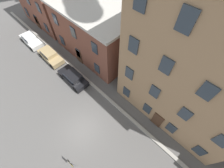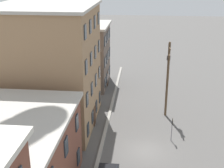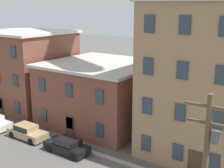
% 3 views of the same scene
% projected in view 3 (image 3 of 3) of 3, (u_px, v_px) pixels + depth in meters
% --- Properties ---
extents(kerb_strip, '(56.00, 0.36, 0.16)m').
position_uv_depth(kerb_strip, '(129.00, 164.00, 26.46)').
color(kerb_strip, '#9E998E').
rests_on(kerb_strip, ground_plane).
extents(apartment_corner, '(10.33, 9.92, 10.07)m').
position_uv_depth(apartment_corner, '(29.00, 69.00, 41.09)').
color(apartment_corner, brown).
rests_on(apartment_corner, ground_plane).
extents(apartment_midblock, '(12.00, 11.42, 7.01)m').
position_uv_depth(apartment_midblock, '(102.00, 93.00, 35.63)').
color(apartment_midblock, brown).
rests_on(apartment_midblock, ground_plane).
extents(apartment_far, '(12.16, 10.86, 13.80)m').
position_uv_depth(apartment_far, '(221.00, 79.00, 27.23)').
color(apartment_far, '#9E7A56').
rests_on(apartment_far, ground_plane).
extents(car_tan, '(4.40, 1.92, 1.43)m').
position_uv_depth(car_tan, '(27.00, 131.00, 31.77)').
color(car_tan, tan).
rests_on(car_tan, ground_plane).
extents(car_black, '(4.40, 1.92, 1.43)m').
position_uv_depth(car_black, '(67.00, 145.00, 28.60)').
color(car_black, black).
rests_on(car_black, ground_plane).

